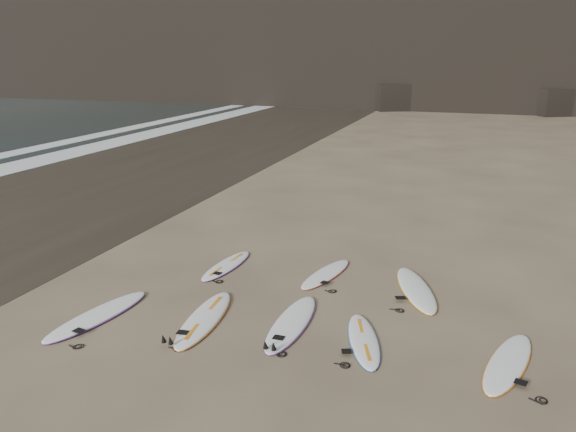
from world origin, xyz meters
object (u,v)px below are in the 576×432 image
surfboard_0 (98,315)px  surfboard_7 (416,289)px  surfboard_2 (292,322)px  surfboard_4 (508,362)px  surfboard_1 (204,318)px  surfboard_5 (227,265)px  surfboard_6 (326,274)px  surfboard_3 (364,340)px

surfboard_0 → surfboard_7: surfboard_0 is taller
surfboard_0 → surfboard_2: bearing=24.4°
surfboard_2 → surfboard_4: (4.14, -0.18, -0.00)m
surfboard_0 → surfboard_4: size_ratio=1.12×
surfboard_1 → surfboard_2: bearing=7.0°
surfboard_5 → surfboard_4: bearing=-17.3°
surfboard_1 → surfboard_0: bearing=-170.7°
surfboard_1 → surfboard_7: bearing=30.5°
surfboard_4 → surfboard_7: size_ratio=0.91×
surfboard_6 → surfboard_4: bearing=-22.4°
surfboard_2 → surfboard_7: 3.37m
surfboard_4 → surfboard_6: 5.12m
surfboard_3 → surfboard_4: bearing=-18.3°
surfboard_4 → surfboard_6: bearing=159.4°
surfboard_3 → surfboard_5: size_ratio=0.96×
surfboard_0 → surfboard_2: 4.08m
surfboard_4 → surfboard_6: size_ratio=1.08×
surfboard_2 → surfboard_6: bearing=90.2°
surfboard_0 → surfboard_1: 2.26m
surfboard_4 → surfboard_2: bearing=-167.8°
surfboard_2 → surfboard_5: surfboard_2 is taller
surfboard_3 → surfboard_6: 3.38m
surfboard_4 → surfboard_7: (-1.94, 2.73, 0.00)m
surfboard_6 → surfboard_7: size_ratio=0.85×
surfboard_4 → surfboard_0: bearing=-159.4°
surfboard_0 → surfboard_4: surfboard_0 is taller
surfboard_5 → surfboard_6: 2.61m
surfboard_1 → surfboard_3: 3.32m
surfboard_2 → surfboard_6: size_ratio=1.18×
surfboard_3 → surfboard_2: bearing=152.9°
surfboard_2 → surfboard_0: bearing=-166.0°
surfboard_0 → surfboard_3: size_ratio=1.24×
surfboard_1 → surfboard_4: size_ratio=1.10×
surfboard_2 → surfboard_5: 3.62m
surfboard_2 → surfboard_6: surfboard_2 is taller
surfboard_2 → surfboard_3: surfboard_2 is taller
surfboard_3 → surfboard_4: size_ratio=0.90×
surfboard_1 → surfboard_6: bearing=55.2°
surfboard_0 → surfboard_5: bearing=79.2°
surfboard_3 → surfboard_6: surfboard_6 is taller
surfboard_1 → surfboard_4: 5.92m
surfboard_2 → surfboard_7: (2.20, 2.55, 0.00)m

